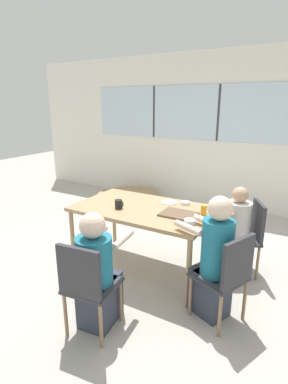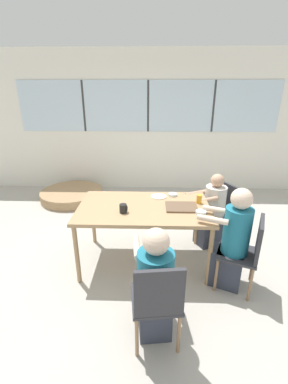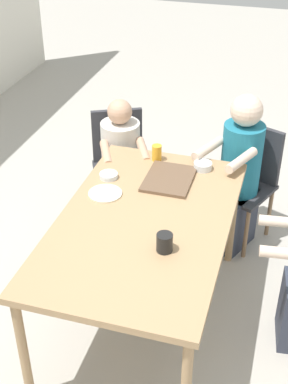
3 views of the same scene
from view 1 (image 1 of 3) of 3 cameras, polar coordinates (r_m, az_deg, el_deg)
ground_plane at (r=3.71m, az=0.00°, el=-14.17°), size 16.00×16.00×0.00m
wall_back_with_windows at (r=5.70m, az=13.93°, el=11.27°), size 8.40×0.08×2.80m
dining_table at (r=3.40m, az=0.00°, el=-3.93°), size 1.55×0.93×0.77m
chair_for_woman_green_shirt at (r=2.55m, az=-10.96°, el=-16.54°), size 0.44×0.44×0.85m
chair_for_man_blue_shirt at (r=2.73m, az=15.71°, el=-14.57°), size 0.52×0.52×0.85m
chair_for_man_teal_shirt at (r=3.59m, az=19.35°, el=-7.12°), size 0.53×0.53×0.85m
person_woman_green_shirt at (r=2.69m, az=-8.88°, el=-15.35°), size 0.37×0.60×1.06m
person_man_blue_shirt at (r=2.80m, az=13.09°, el=-12.84°), size 0.57×0.45×1.16m
person_man_teal_shirt at (r=3.57m, az=16.69°, el=-7.80°), size 0.58×0.47×1.03m
food_tray_dark at (r=3.17m, az=6.60°, el=-4.20°), size 0.36×0.28×0.02m
coffee_mug at (r=3.34m, az=-4.83°, el=-2.34°), size 0.09×0.08×0.10m
juice_glass at (r=3.20m, az=11.31°, el=-3.37°), size 0.06×0.06×0.11m
bowl_white_shallow at (r=3.51m, az=7.85°, el=-2.07°), size 0.11×0.11×0.03m
bowl_cereal at (r=2.95m, az=8.71°, el=-5.62°), size 0.12×0.12×0.05m
plate_tortillas at (r=3.55m, az=4.87°, el=-1.97°), size 0.20×0.20×0.01m
folded_table_stack at (r=5.93m, az=-3.11°, el=-1.26°), size 1.21×1.21×0.18m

